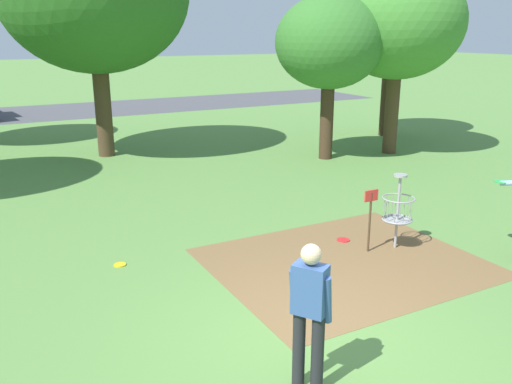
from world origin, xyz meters
TOP-DOWN VIEW (x-y plane):
  - ground_plane at (0.00, 0.00)m, footprint 160.00×160.00m
  - dirt_tee_pad at (1.85, 1.80)m, footprint 4.42×3.67m
  - disc_golf_basket at (3.00, 1.91)m, footprint 0.98×0.58m
  - player_throwing at (-0.60, -0.71)m, footprint 0.45×0.48m
  - frisbee_near_basket at (2.44, 2.63)m, footprint 0.25×0.25m
  - frisbee_far_left at (-1.58, 3.52)m, footprint 0.21×0.21m
  - tree_near_right at (10.43, 10.61)m, footprint 3.55×3.55m
  - tree_mid_left at (8.48, 8.15)m, footprint 4.05×4.05m
  - tree_far_left at (6.18, 8.47)m, footprint 3.22×3.22m
  - parking_lot_strip at (0.00, 23.15)m, footprint 36.00×6.00m

SIDE VIEW (x-z plane):
  - ground_plane at x=0.00m, z-range 0.00..0.00m
  - parking_lot_strip at x=0.00m, z-range 0.00..0.01m
  - dirt_tee_pad at x=1.85m, z-range 0.00..0.01m
  - frisbee_near_basket at x=2.44m, z-range 0.00..0.02m
  - frisbee_far_left at x=-1.58m, z-range 0.00..0.02m
  - disc_golf_basket at x=3.00m, z-range 0.06..1.45m
  - player_throwing at x=-0.60m, z-range 0.11..1.82m
  - tree_far_left at x=6.18m, z-range 1.04..5.91m
  - tree_mid_left at x=8.48m, z-range 1.15..6.95m
  - tree_near_right at x=10.43m, z-range 1.26..6.88m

